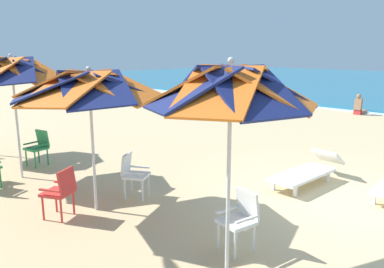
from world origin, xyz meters
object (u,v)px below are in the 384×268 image
Objects in this scene: plastic_chair_0 at (240,217)px; beach_umbrella_1 at (89,87)px; beach_umbrella_2 at (12,71)px; plastic_chair_3 at (38,146)px; beach_umbrella_0 at (230,90)px; beachgoer_seated at (359,108)px; plastic_chair_1 at (133,172)px; plastic_chair_2 at (61,190)px; sun_lounger_1 at (307,171)px.

plastic_chair_0 is 0.33× the size of beach_umbrella_1.
beach_umbrella_2 is 2.09m from plastic_chair_3.
beach_umbrella_0 is 3.13× the size of plastic_chair_0.
beachgoer_seated is at bearing 105.16° from beach_umbrella_0.
plastic_chair_0 is 2.71m from plastic_chair_1.
plastic_chair_0 is 0.94× the size of beachgoer_seated.
beach_umbrella_2 reaches higher than beachgoer_seated.
beach_umbrella_0 is 1.03× the size of beach_umbrella_1.
plastic_chair_0 is 5.81m from beach_umbrella_2.
beach_umbrella_0 is 3.13× the size of plastic_chair_2.
plastic_chair_0 is at bearing 111.66° from beach_umbrella_0.
beach_umbrella_1 is (-2.69, -0.67, 1.70)m from plastic_chair_0.
sun_lounger_1 is at bearing 40.64° from beach_umbrella_2.
sun_lounger_1 is at bearing 56.48° from plastic_chair_1.
beach_umbrella_0 is 1.93m from plastic_chair_0.
plastic_chair_0 is at bearing 1.41° from plastic_chair_3.
beachgoer_seated is (1.91, 14.13, -2.07)m from beach_umbrella_2.
plastic_chair_2 and plastic_chair_3 have the same top height.
beach_umbrella_2 is at bearing -159.37° from plastic_chair_1.
plastic_chair_1 and plastic_chair_3 have the same top height.
plastic_chair_3 is at bearing -178.59° from plastic_chair_0.
plastic_chair_2 is at bearing -8.59° from beach_umbrella_2.
plastic_chair_3 reaches higher than sun_lounger_1.
sun_lounger_1 is at bearing 103.39° from beach_umbrella_0.
plastic_chair_3 is 13.66m from beachgoer_seated.
plastic_chair_0 is (-0.22, 0.55, -1.84)m from beach_umbrella_0.
plastic_chair_1 is 1.00× the size of plastic_chair_3.
plastic_chair_0 and plastic_chair_2 have the same top height.
plastic_chair_3 is (-6.30, 0.40, -1.84)m from beach_umbrella_0.
plastic_chair_2 is at bearing -115.34° from sun_lounger_1.
beach_umbrella_2 reaches higher than beach_umbrella_1.
beach_umbrella_1 reaches higher than plastic_chair_3.
plastic_chair_1 is at bearing 176.25° from plastic_chair_0.
plastic_chair_0 is 1.00× the size of plastic_chair_2.
plastic_chair_1 is at bearing 91.08° from beach_umbrella_1.
plastic_chair_0 is at bearing -3.75° from plastic_chair_1.
beach_umbrella_0 is at bearing -3.67° from plastic_chair_3.
plastic_chair_3 is (-3.37, -0.33, 0.00)m from plastic_chair_1.
beach_umbrella_0 is 2.91m from beach_umbrella_1.
sun_lounger_1 is (4.76, 4.08, -2.08)m from beach_umbrella_2.
plastic_chair_1 is 3.46m from beach_umbrella_2.
plastic_chair_1 is 0.40× the size of sun_lounger_1.
beach_umbrella_1 is at bearing 3.83° from beach_umbrella_2.
beach_umbrella_1 is 1.90m from plastic_chair_1.
plastic_chair_3 is at bearing -174.47° from plastic_chair_1.
beach_umbrella_0 is 5.67m from beach_umbrella_2.
plastic_chair_0 is at bearing 24.04° from plastic_chair_2.
plastic_chair_3 is (-3.28, 1.10, 0.00)m from plastic_chair_2.
beach_umbrella_0 is 1.00× the size of beach_umbrella_2.
beach_umbrella_0 is at bearing -76.61° from sun_lounger_1.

